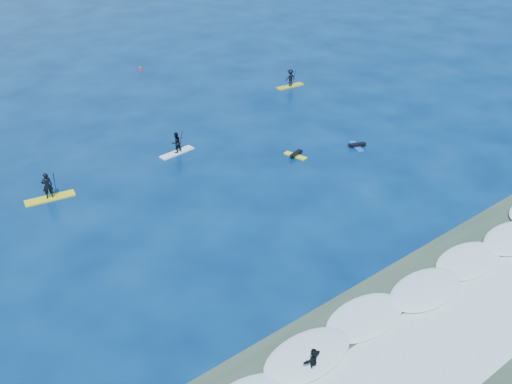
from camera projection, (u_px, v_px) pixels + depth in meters
ground at (286, 216)px, 36.49m from camera, size 160.00×160.00×0.00m
shallow_water at (478, 344)px, 27.04m from camera, size 90.00×13.00×0.01m
breaking_wave at (410, 299)px, 29.75m from camera, size 40.00×6.00×0.30m
whitewater at (459, 332)px, 27.72m from camera, size 34.00×5.00×0.02m
sup_paddler_left at (48, 190)px, 37.87m from camera, size 3.35×1.39×2.28m
sup_paddler_center at (176, 144)px, 43.58m from camera, size 2.92×1.00×2.01m
sup_paddler_right at (290, 79)px, 55.83m from camera, size 2.95×1.02×2.03m
prone_paddler_near at (296, 155)px, 43.45m from camera, size 1.45×1.89×0.38m
prone_paddler_far at (357, 146)px, 44.79m from camera, size 1.46×1.94×0.40m
wave_surfer at (313, 361)px, 25.19m from camera, size 1.80×0.70×1.27m
marker_buoy at (141, 69)px, 60.07m from camera, size 0.25×0.25×0.59m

